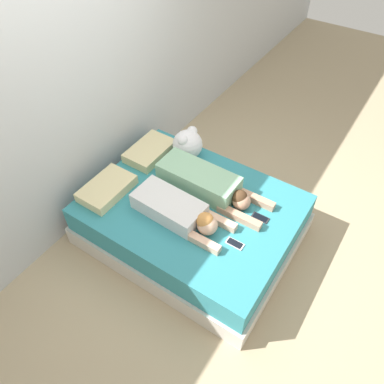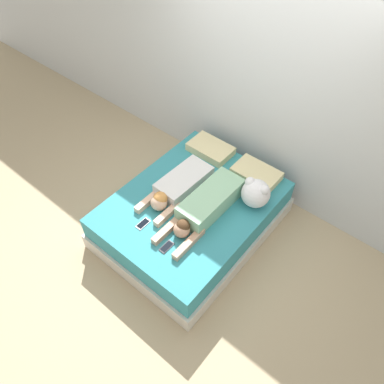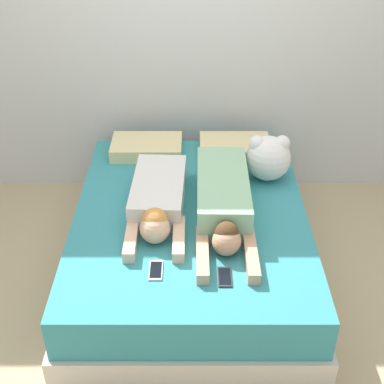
{
  "view_description": "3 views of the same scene",
  "coord_description": "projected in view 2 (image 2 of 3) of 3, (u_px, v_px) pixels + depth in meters",
  "views": [
    {
      "loc": [
        -1.97,
        -1.31,
        3.13
      ],
      "look_at": [
        0.0,
        0.0,
        0.65
      ],
      "focal_mm": 35.0,
      "sensor_mm": 36.0,
      "label": 1
    },
    {
      "loc": [
        1.69,
        -2.04,
        3.63
      ],
      "look_at": [
        0.0,
        0.0,
        0.65
      ],
      "focal_mm": 35.0,
      "sensor_mm": 36.0,
      "label": 2
    },
    {
      "loc": [
        0.01,
        -2.8,
        2.51
      ],
      "look_at": [
        0.0,
        0.0,
        0.65
      ],
      "focal_mm": 50.0,
      "sensor_mm": 36.0,
      "label": 3
    }
  ],
  "objects": [
    {
      "name": "person_right",
      "position": [
        206.0,
        206.0,
        3.93
      ],
      "size": [
        0.35,
        1.14,
        0.22
      ],
      "color": "#8CBF99",
      "rests_on": "bed"
    },
    {
      "name": "ground_plane",
      "position": [
        192.0,
        228.0,
        4.48
      ],
      "size": [
        12.0,
        12.0,
        0.0
      ],
      "primitive_type": "plane",
      "color": "tan"
    },
    {
      "name": "bed",
      "position": [
        192.0,
        215.0,
        4.3
      ],
      "size": [
        1.55,
        1.98,
        0.5
      ],
      "color": "beige",
      "rests_on": "ground_plane"
    },
    {
      "name": "pillow_head_left",
      "position": [
        211.0,
        149.0,
        4.6
      ],
      "size": [
        0.53,
        0.34,
        0.1
      ],
      "color": "beige",
      "rests_on": "bed"
    },
    {
      "name": "wall_back",
      "position": [
        258.0,
        92.0,
        4.09
      ],
      "size": [
        12.0,
        0.06,
        2.6
      ],
      "color": "silver",
      "rests_on": "ground_plane"
    },
    {
      "name": "pillow_head_right",
      "position": [
        256.0,
        174.0,
        4.32
      ],
      "size": [
        0.53,
        0.34,
        0.1
      ],
      "color": "beige",
      "rests_on": "bed"
    },
    {
      "name": "cell_phone_right",
      "position": [
        167.0,
        247.0,
        3.71
      ],
      "size": [
        0.08,
        0.16,
        0.01
      ],
      "color": "#2D2D33",
      "rests_on": "bed"
    },
    {
      "name": "cell_phone_left",
      "position": [
        143.0,
        224.0,
        3.9
      ],
      "size": [
        0.08,
        0.16,
        0.01
      ],
      "color": "silver",
      "rests_on": "bed"
    },
    {
      "name": "person_left",
      "position": [
        178.0,
        187.0,
        4.14
      ],
      "size": [
        0.36,
        0.96,
        0.21
      ],
      "color": "silver",
      "rests_on": "bed"
    },
    {
      "name": "plush_toy",
      "position": [
        256.0,
        193.0,
        3.97
      ],
      "size": [
        0.31,
        0.31,
        0.33
      ],
      "color": "white",
      "rests_on": "bed"
    }
  ]
}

